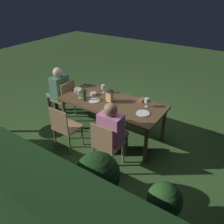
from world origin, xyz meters
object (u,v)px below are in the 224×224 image
Objects in this scene: chair_side_right_a at (106,144)px; potted_plant_corner at (97,177)px; green_bottle_on_table at (84,95)px; person_in_pink at (113,130)px; wine_glass_a at (147,101)px; chair_side_right_b at (65,126)px; plate_a at (94,100)px; bowl_olives at (78,90)px; bowl_salad at (93,94)px; lantern_centerpiece at (110,95)px; chair_head_far at (65,98)px; plate_b at (143,113)px; bowl_bread at (142,100)px; wine_glass_b at (80,92)px; person_in_green at (58,89)px; potted_plant_by_hedge at (164,204)px; wine_glass_c at (103,87)px; dining_table at (112,104)px.

chair_side_right_a reaches higher than potted_plant_corner.
green_bottle_on_table is at bearing -45.61° from potted_plant_corner.
wine_glass_a is (-0.17, -0.84, 0.21)m from person_in_pink.
chair_side_right_b is 0.76× the size of person_in_pink.
plate_a is (-0.14, -0.70, 0.26)m from chair_side_right_b.
bowl_olives is 1.18× the size of bowl_salad.
green_bottle_on_table is (0.43, 0.21, -0.04)m from lantern_centerpiece.
plate_b is (-1.93, 0.07, 0.26)m from chair_head_far.
wine_glass_a is at bearing 135.35° from bowl_bread.
person_in_green is at bearing -13.98° from wine_glass_b.
bowl_olives reaches higher than bowl_bread.
chair_side_right_b is at bearing -12.04° from potted_plant_by_hedge.
green_bottle_on_table reaches higher than wine_glass_b.
chair_side_right_b is 0.99m from bowl_olives.
chair_side_right_b is 0.71m from green_bottle_on_table.
potted_plant_by_hedge is (-2.22, 1.08, -0.50)m from wine_glass_b.
wine_glass_a and wine_glass_b have the same top height.
potted_plant_corner reaches higher than potted_plant_by_hedge.
wine_glass_c is at bearing -52.85° from chair_side_right_a.
lantern_centerpiece is 0.42× the size of potted_plant_by_hedge.
dining_table is at bearing -180.00° from person_in_green.
wine_glass_c is at bearing -118.19° from wine_glass_b.
chair_head_far is 0.48m from bowl_olives.
wine_glass_c reaches higher than potted_plant_by_hedge.
person_in_green is at bearing 2.57° from bowl_salad.
dining_table is 11.75× the size of wine_glass_b.
plate_a is at bearing 25.95° from dining_table.
green_bottle_on_table is (0.03, -0.61, 0.36)m from chair_side_right_b.
potted_plant_corner is (-1.59, 1.48, -0.30)m from bowl_olives.
plate_b is (-0.24, -0.58, 0.10)m from person_in_pink.
wine_glass_b reaches higher than chair_head_far.
chair_head_far is 6.56× the size of bowl_salad.
potted_plant_by_hedge is at bearing 127.28° from plate_b.
wine_glass_c is 1.27× the size of bowl_salad.
bowl_salad is (0.03, -0.89, 0.28)m from chair_side_right_b.
person_in_green is at bearing -33.98° from potted_plant_corner.
chair_side_right_b is 1.40m from plate_b.
bowl_bread is at bearing -54.86° from potted_plant_by_hedge.
bowl_olives is at bearing 4.48° from bowl_salad.
dining_table is 2.28× the size of chair_side_right_b.
person_in_pink is at bearing 157.27° from wine_glass_b.
lantern_centerpiece is at bearing 35.55° from bowl_bread.
potted_plant_by_hedge is (-1.65, 1.26, -0.53)m from lantern_centerpiece.
chair_side_right_a is at bearing 180.00° from chair_side_right_b.
dining_table is 14.97× the size of bowl_salad.
lantern_centerpiece is 1.57× the size of wine_glass_c.
bowl_salad is (0.92, -0.69, 0.12)m from person_in_pink.
dining_table is at bearing 179.10° from bowl_olives.
wine_glass_c is at bearing -101.54° from green_bottle_on_table.
potted_plant_corner reaches higher than bowl_bread.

